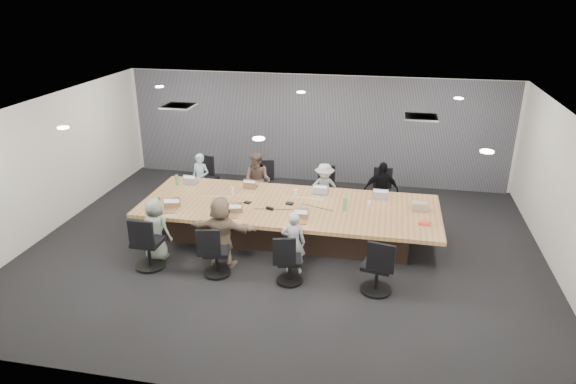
% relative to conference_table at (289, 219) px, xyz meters
% --- Properties ---
extents(floor, '(10.00, 8.00, 0.00)m').
position_rel_conference_table_xyz_m(floor, '(0.00, -0.50, -0.40)').
color(floor, black).
rests_on(floor, ground).
extents(ceiling, '(10.00, 8.00, 0.00)m').
position_rel_conference_table_xyz_m(ceiling, '(0.00, -0.50, 2.40)').
color(ceiling, white).
rests_on(ceiling, wall_back).
extents(wall_back, '(10.00, 0.00, 2.80)m').
position_rel_conference_table_xyz_m(wall_back, '(0.00, 3.50, 1.00)').
color(wall_back, silver).
rests_on(wall_back, ground).
extents(wall_front, '(10.00, 0.00, 2.80)m').
position_rel_conference_table_xyz_m(wall_front, '(0.00, -4.50, 1.00)').
color(wall_front, silver).
rests_on(wall_front, ground).
extents(wall_left, '(0.00, 8.00, 2.80)m').
position_rel_conference_table_xyz_m(wall_left, '(-5.00, -0.50, 1.00)').
color(wall_left, silver).
rests_on(wall_left, ground).
extents(wall_right, '(0.00, 8.00, 2.80)m').
position_rel_conference_table_xyz_m(wall_right, '(5.00, -0.50, 1.00)').
color(wall_right, silver).
rests_on(wall_right, ground).
extents(curtain, '(9.80, 0.04, 2.80)m').
position_rel_conference_table_xyz_m(curtain, '(0.00, 3.42, 1.00)').
color(curtain, '#5A5A65').
rests_on(curtain, ground).
extents(conference_table, '(6.00, 2.20, 0.74)m').
position_rel_conference_table_xyz_m(conference_table, '(0.00, 0.00, 0.00)').
color(conference_table, '#38261D').
rests_on(conference_table, ground).
extents(chair_0, '(0.69, 0.69, 0.83)m').
position_rel_conference_table_xyz_m(chair_0, '(-2.40, 1.70, 0.01)').
color(chair_0, black).
rests_on(chair_0, ground).
extents(chair_1, '(0.63, 0.63, 0.79)m').
position_rel_conference_table_xyz_m(chair_1, '(-1.01, 1.70, -0.01)').
color(chair_1, black).
rests_on(chair_1, ground).
extents(chair_2, '(0.55, 0.55, 0.74)m').
position_rel_conference_table_xyz_m(chair_2, '(0.54, 1.70, -0.03)').
color(chair_2, black).
rests_on(chair_2, ground).
extents(chair_3, '(0.57, 0.57, 0.78)m').
position_rel_conference_table_xyz_m(chair_3, '(1.81, 1.70, -0.01)').
color(chair_3, black).
rests_on(chair_3, ground).
extents(chair_4, '(0.60, 0.60, 0.87)m').
position_rel_conference_table_xyz_m(chair_4, '(-2.29, -1.70, 0.03)').
color(chair_4, black).
rests_on(chair_4, ground).
extents(chair_5, '(0.63, 0.63, 0.77)m').
position_rel_conference_table_xyz_m(chair_5, '(-0.99, -1.70, -0.02)').
color(chair_5, black).
rests_on(chair_5, ground).
extents(chair_6, '(0.58, 0.58, 0.72)m').
position_rel_conference_table_xyz_m(chair_6, '(0.35, -1.70, -0.04)').
color(chair_6, black).
rests_on(chair_6, ground).
extents(chair_7, '(0.67, 0.67, 0.84)m').
position_rel_conference_table_xyz_m(chair_7, '(1.85, -1.70, 0.02)').
color(chair_7, black).
rests_on(chair_7, ground).
extents(person_0, '(0.49, 0.37, 1.23)m').
position_rel_conference_table_xyz_m(person_0, '(-2.40, 1.35, 0.21)').
color(person_0, '#91B5C7').
rests_on(person_0, ground).
extents(laptop_0, '(0.30, 0.21, 0.02)m').
position_rel_conference_table_xyz_m(laptop_0, '(-2.40, 0.80, 0.35)').
color(laptop_0, '#B2B2B7').
rests_on(laptop_0, conference_table).
extents(person_1, '(0.73, 0.61, 1.35)m').
position_rel_conference_table_xyz_m(person_1, '(-1.01, 1.35, 0.27)').
color(person_1, brown).
rests_on(person_1, ground).
extents(laptop_1, '(0.29, 0.21, 0.02)m').
position_rel_conference_table_xyz_m(laptop_1, '(-1.01, 0.80, 0.35)').
color(laptop_1, '#8C6647').
rests_on(laptop_1, conference_table).
extents(person_2, '(0.83, 0.56, 1.19)m').
position_rel_conference_table_xyz_m(person_2, '(0.54, 1.35, 0.19)').
color(person_2, '#A2A2A2').
rests_on(person_2, ground).
extents(laptop_2, '(0.32, 0.22, 0.02)m').
position_rel_conference_table_xyz_m(laptop_2, '(0.54, 0.80, 0.35)').
color(laptop_2, '#B2B2B7').
rests_on(laptop_2, conference_table).
extents(person_3, '(0.81, 0.45, 1.31)m').
position_rel_conference_table_xyz_m(person_3, '(1.81, 1.35, 0.26)').
color(person_3, black).
rests_on(person_3, ground).
extents(laptop_3, '(0.32, 0.22, 0.02)m').
position_rel_conference_table_xyz_m(laptop_3, '(1.81, 0.80, 0.35)').
color(laptop_3, '#B2B2B7').
rests_on(laptop_3, conference_table).
extents(person_4, '(0.67, 0.50, 1.23)m').
position_rel_conference_table_xyz_m(person_4, '(-2.29, -1.35, 0.21)').
color(person_4, gray).
rests_on(person_4, ground).
extents(laptop_4, '(0.39, 0.31, 0.02)m').
position_rel_conference_table_xyz_m(laptop_4, '(-2.29, -0.80, 0.35)').
color(laptop_4, '#8C6647').
rests_on(laptop_4, conference_table).
extents(person_5, '(1.26, 0.40, 1.36)m').
position_rel_conference_table_xyz_m(person_5, '(-0.99, -1.35, 0.28)').
color(person_5, '#846D58').
rests_on(person_5, ground).
extents(laptop_5, '(0.35, 0.28, 0.02)m').
position_rel_conference_table_xyz_m(laptop_5, '(-0.99, -0.80, 0.35)').
color(laptop_5, '#8C6647').
rests_on(laptop_5, conference_table).
extents(person_6, '(0.46, 0.33, 1.19)m').
position_rel_conference_table_xyz_m(person_6, '(0.35, -1.35, 0.19)').
color(person_6, '#AEAEAE').
rests_on(person_6, ground).
extents(laptop_6, '(0.30, 0.22, 0.02)m').
position_rel_conference_table_xyz_m(laptop_6, '(0.35, -0.80, 0.35)').
color(laptop_6, '#8C6647').
rests_on(laptop_6, conference_table).
extents(bottle_green_left, '(0.09, 0.09, 0.24)m').
position_rel_conference_table_xyz_m(bottle_green_left, '(-2.65, 0.57, 0.46)').
color(bottle_green_left, '#509668').
rests_on(bottle_green_left, conference_table).
extents(bottle_green_right, '(0.10, 0.10, 0.27)m').
position_rel_conference_table_xyz_m(bottle_green_right, '(1.14, -0.10, 0.47)').
color(bottle_green_right, '#509668').
rests_on(bottle_green_right, conference_table).
extents(bottle_clear, '(0.08, 0.08, 0.21)m').
position_rel_conference_table_xyz_m(bottle_clear, '(-1.26, 0.21, 0.44)').
color(bottle_clear, silver).
rests_on(bottle_clear, conference_table).
extents(cup_white_far, '(0.09, 0.09, 0.11)m').
position_rel_conference_table_xyz_m(cup_white_far, '(0.04, 0.54, 0.39)').
color(cup_white_far, white).
rests_on(cup_white_far, conference_table).
extents(cup_white_near, '(0.10, 0.10, 0.09)m').
position_rel_conference_table_xyz_m(cup_white_near, '(1.60, 0.27, 0.39)').
color(cup_white_near, white).
rests_on(cup_white_near, conference_table).
extents(mug_brown, '(0.10, 0.10, 0.10)m').
position_rel_conference_table_xyz_m(mug_brown, '(-2.65, -0.41, 0.39)').
color(mug_brown, brown).
rests_on(mug_brown, conference_table).
extents(mic_left, '(0.16, 0.13, 0.03)m').
position_rel_conference_table_xyz_m(mic_left, '(-0.84, -0.11, 0.35)').
color(mic_left, black).
rests_on(mic_left, conference_table).
extents(mic_right, '(0.17, 0.13, 0.03)m').
position_rel_conference_table_xyz_m(mic_right, '(0.01, 0.01, 0.35)').
color(mic_right, black).
rests_on(mic_right, conference_table).
extents(stapler, '(0.16, 0.08, 0.06)m').
position_rel_conference_table_xyz_m(stapler, '(-0.32, -0.34, 0.37)').
color(stapler, black).
rests_on(stapler, conference_table).
extents(canvas_bag, '(0.29, 0.18, 0.16)m').
position_rel_conference_table_xyz_m(canvas_bag, '(2.59, 0.24, 0.42)').
color(canvas_bag, tan).
rests_on(canvas_bag, conference_table).
extents(snack_packet, '(0.23, 0.18, 0.04)m').
position_rel_conference_table_xyz_m(snack_packet, '(2.65, -0.42, 0.36)').
color(snack_packet, '#F13C35').
rests_on(snack_packet, conference_table).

